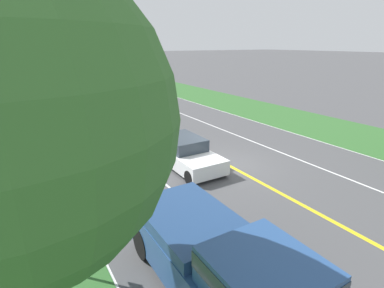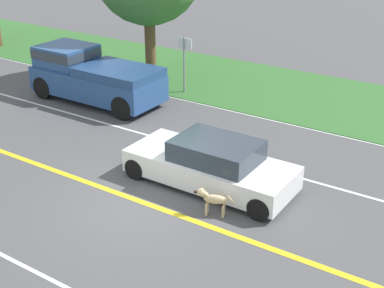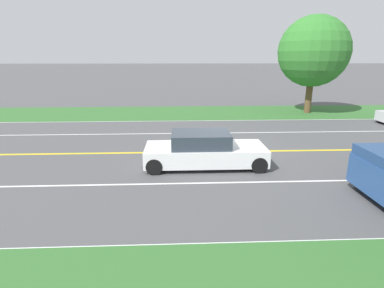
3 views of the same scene
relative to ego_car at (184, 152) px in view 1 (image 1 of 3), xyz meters
The scene contains 14 objects.
ground_plane 2.18m from the ego_car, 148.81° to the left, with size 400.00×400.00×0.00m, color #4C4C4F.
centre_divider_line 2.17m from the ego_car, 148.81° to the left, with size 0.18×160.00×0.01m, color yellow.
lane_edge_line_right 5.37m from the ego_car, 11.67° to the left, with size 0.14×160.00×0.01m, color white.
lane_edge_line_left 8.87m from the ego_car, behind, with size 0.14×160.00×0.01m, color white.
lane_dash_same_dir 2.12m from the ego_car, 32.09° to the left, with size 0.10×160.00×0.01m, color white.
lane_dash_oncoming 5.43m from the ego_car, 168.46° to the left, with size 0.10×160.00×0.01m, color white.
grass_verge_left 11.85m from the ego_car, behind, with size 6.00×160.00×0.03m, color #33662D.
ego_car is the anchor object (origin of this frame).
dog 1.53m from the ego_car, 148.18° to the right, with size 0.45×1.03×0.73m.
pickup_truck 8.09m from the ego_car, 66.08° to the left, with size 2.11×5.26×1.99m.
car_trailing_near 12.77m from the ego_car, 74.77° to the right, with size 1.83×4.47×1.34m.
car_trailing_mid 28.11m from the ego_car, 83.13° to the right, with size 1.92×4.70×1.35m.
roadside_tree_right_near 10.59m from the ego_car, 46.92° to the left, with size 4.53×4.53×6.88m.
street_sign 7.80m from the ego_car, 39.48° to the left, with size 0.11×0.64×2.28m.
Camera 1 is at (8.39, 10.58, 5.57)m, focal length 28.00 mm.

